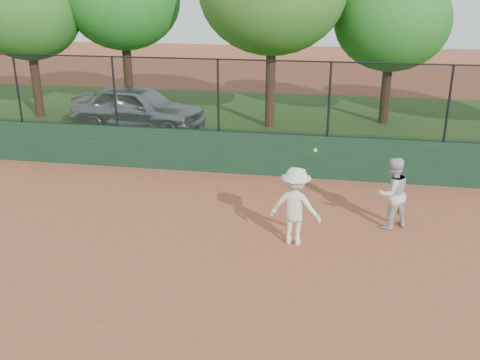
% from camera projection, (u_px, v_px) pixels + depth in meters
% --- Properties ---
extents(ground, '(80.00, 80.00, 0.00)m').
position_uv_depth(ground, '(175.00, 280.00, 9.70)').
color(ground, '#A55435').
rests_on(ground, ground).
extents(back_wall, '(26.00, 0.20, 1.20)m').
position_uv_depth(back_wall, '(236.00, 153.00, 15.04)').
color(back_wall, '#193722').
rests_on(back_wall, ground).
extents(grass_strip, '(36.00, 12.00, 0.01)m').
position_uv_depth(grass_strip, '(265.00, 122.00, 20.78)').
color(grass_strip, '#274E18').
rests_on(grass_strip, ground).
extents(parked_car, '(5.13, 2.68, 1.67)m').
position_uv_depth(parked_car, '(138.00, 108.00, 19.32)').
color(parked_car, '#A4AAAE').
rests_on(parked_car, ground).
extents(player_second, '(0.98, 0.94, 1.60)m').
position_uv_depth(player_second, '(392.00, 193.00, 11.56)').
color(player_second, silver).
rests_on(player_second, ground).
extents(player_main, '(1.16, 0.80, 2.14)m').
position_uv_depth(player_main, '(295.00, 206.00, 10.83)').
color(player_main, beige).
rests_on(player_main, ground).
extents(fence_assembly, '(26.00, 0.06, 2.00)m').
position_uv_depth(fence_assembly, '(235.00, 95.00, 14.48)').
color(fence_assembly, black).
rests_on(fence_assembly, back_wall).
extents(tree_0, '(4.08, 3.71, 5.77)m').
position_uv_depth(tree_0, '(27.00, 14.00, 20.42)').
color(tree_0, '#492C1A').
rests_on(tree_0, ground).
extents(tree_1, '(4.51, 4.10, 6.46)m').
position_uv_depth(tree_1, '(123.00, 0.00, 20.78)').
color(tree_1, '#442A17').
rests_on(tree_1, ground).
extents(tree_3, '(4.22, 3.84, 5.63)m').
position_uv_depth(tree_3, '(392.00, 21.00, 19.45)').
color(tree_3, '#3B2313').
rests_on(tree_3, ground).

